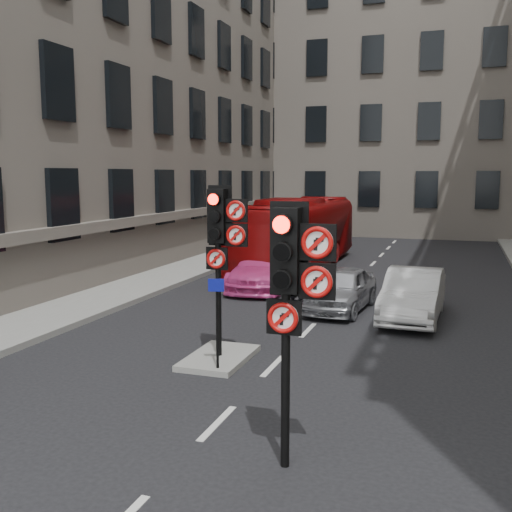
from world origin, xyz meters
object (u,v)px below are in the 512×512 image
Objects in this scene: car_silver at (342,289)px; motorcyclist at (297,279)px; car_white at (413,295)px; info_sign at (217,311)px; car_pink at (264,269)px; signal_far at (222,234)px; motorcycle at (395,305)px; signal_near at (292,279)px; bus_red at (298,233)px.

motorcyclist reaches higher than car_silver.
info_sign is at bearing -117.32° from car_white.
info_sign reaches higher than car_pink.
signal_far is 1.99× the size of info_sign.
car_pink is 2.98× the size of motorcycle.
car_white is at bearing -7.88° from car_silver.
motorcycle is (-0.42, -0.49, -0.21)m from car_white.
signal_far reaches higher than motorcyclist.
signal_far is at bearing -119.17° from motorcycle.
motorcyclist is at bearing 104.36° from signal_near.
motorcyclist is (-3.30, 0.19, 0.23)m from car_white.
motorcyclist is at bearing 171.56° from motorcycle.
signal_far is 5.99m from motorcycle.
motorcyclist is 6.11m from info_sign.
signal_far is 6.52m from car_white.
car_pink is at bearing 101.84° from signal_far.
car_silver is 2.05× the size of info_sign.
info_sign is at bearing -82.30° from car_pink.
motorcycle is 0.86× the size of info_sign.
motorcycle is at bearing -57.55° from bus_red.
info_sign is at bearing 107.57° from motorcyclist.
bus_red reaches higher than car_white.
bus_red reaches higher than motorcyclist.
car_silver is 6.53m from info_sign.
motorcyclist is (-2.88, 0.68, 0.44)m from motorcycle.
car_pink is 4.60m from bus_red.
signal_far is 2.31× the size of motorcycle.
bus_red is at bearing 82.41° from info_sign.
motorcycle is (3.10, 4.61, -2.24)m from signal_far.
car_pink is (-4.30, 12.09, -1.91)m from signal_near.
car_white is (3.52, 5.10, -2.03)m from signal_far.
motorcyclist is (1.92, -2.80, 0.23)m from car_pink.
bus_red is (-5.22, 7.52, 0.80)m from car_white.
bus_red is at bearing 85.60° from car_pink.
car_white reaches higher than motorcycle.
car_silver is 4.05m from car_pink.
info_sign reaches higher than motorcycle.
signal_near is 2.31× the size of motorcycle.
bus_red is at bearing 126.70° from car_white.
signal_far reaches higher than car_pink.
bus_red reaches higher than car_pink.
car_silver is at bearing 169.06° from car_white.
signal_far is at bearing -80.85° from bus_red.
signal_near is 9.73m from motorcyclist.
car_pink is 9.12m from info_sign.
signal_far is 1.65m from info_sign.
motorcyclist is at bearing -60.00° from car_pink.
car_silver is at bearing 154.30° from motorcycle.
motorcycle is at bearing 46.24° from info_sign.
car_silver is 7.78m from bus_red.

